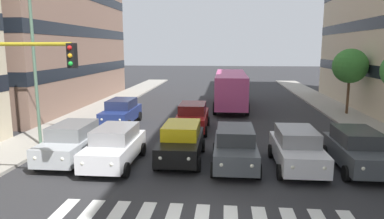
% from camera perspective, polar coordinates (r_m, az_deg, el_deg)
% --- Properties ---
extents(car_0, '(2.02, 4.44, 1.72)m').
position_cam_1_polar(car_0, '(16.69, 25.31, -5.89)').
color(car_0, '#474C51').
rests_on(car_0, ground_plane).
extents(car_1, '(2.02, 4.44, 1.72)m').
position_cam_1_polar(car_1, '(15.90, 16.68, -6.09)').
color(car_1, silver).
rests_on(car_1, ground_plane).
extents(car_2, '(2.02, 4.44, 1.72)m').
position_cam_1_polar(car_2, '(15.61, 7.03, -6.04)').
color(car_2, '#474C51').
rests_on(car_2, ground_plane).
extents(car_3, '(2.02, 4.44, 1.72)m').
position_cam_1_polar(car_3, '(16.31, -1.76, -5.25)').
color(car_3, black).
rests_on(car_3, ground_plane).
extents(car_4, '(2.02, 4.44, 1.72)m').
position_cam_1_polar(car_4, '(16.01, -12.45, -5.78)').
color(car_4, silver).
rests_on(car_4, ground_plane).
extents(car_5, '(2.02, 4.44, 1.72)m').
position_cam_1_polar(car_5, '(17.21, -18.91, -4.99)').
color(car_5, '#B2B7BC').
rests_on(car_5, ground_plane).
extents(car_row2_0, '(2.02, 4.44, 1.72)m').
position_cam_1_polar(car_row2_0, '(22.01, 0.07, -1.21)').
color(car_row2_0, maroon).
rests_on(car_row2_0, ground_plane).
extents(car_row2_1, '(2.02, 4.44, 1.72)m').
position_cam_1_polar(car_row2_1, '(24.23, -11.45, -0.36)').
color(car_row2_1, navy).
rests_on(car_row2_1, ground_plane).
extents(bus_behind_traffic, '(2.78, 10.50, 3.00)m').
position_cam_1_polar(bus_behind_traffic, '(30.68, 6.31, 3.79)').
color(bus_behind_traffic, '#DB5193').
rests_on(bus_behind_traffic, ground_plane).
extents(street_lamp_right, '(3.37, 0.28, 7.69)m').
position_cam_1_polar(street_lamp_right, '(19.30, -22.96, 8.30)').
color(street_lamp_right, '#4C6B56').
rests_on(street_lamp_right, sidewalk_right).
extents(street_tree_2, '(2.60, 2.60, 4.96)m').
position_cam_1_polar(street_tree_2, '(29.26, 24.35, 6.46)').
color(street_tree_2, '#513823').
rests_on(street_tree_2, sidewalk_left).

